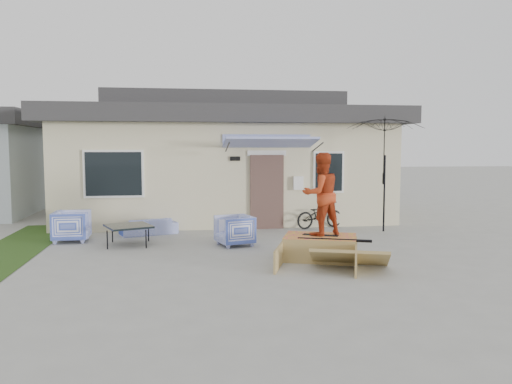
{
  "coord_description": "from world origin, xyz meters",
  "views": [
    {
      "loc": [
        -1.37,
        -9.64,
        2.35
      ],
      "look_at": [
        0.3,
        1.8,
        1.3
      ],
      "focal_mm": 35.61,
      "sensor_mm": 36.0,
      "label": 1
    }
  ],
  "objects": [
    {
      "name": "patio_umbrella",
      "position": [
        4.12,
        3.57,
        1.75
      ],
      "size": [
        2.33,
        2.19,
        2.2
      ],
      "color": "black",
      "rests_on": "ground"
    },
    {
      "name": "skateboard",
      "position": [
        1.47,
        0.5,
        0.51
      ],
      "size": [
        0.74,
        0.49,
        0.05
      ],
      "primitive_type": "cube",
      "rotation": [
        0.0,
        0.0,
        -0.46
      ],
      "color": "black",
      "rests_on": "skate_ramp"
    },
    {
      "name": "grass_strip",
      "position": [
        -5.2,
        2.0,
        0.0
      ],
      "size": [
        1.4,
        8.0,
        0.01
      ],
      "primitive_type": "cube",
      "color": "#213E14",
      "rests_on": "ground"
    },
    {
      "name": "skater",
      "position": [
        1.47,
        0.5,
        1.39
      ],
      "size": [
        0.98,
        0.85,
        1.71
      ],
      "primitive_type": "imported",
      "rotation": [
        0.0,
        0.0,
        3.41
      ],
      "color": "#AC3516",
      "rests_on": "skateboard"
    },
    {
      "name": "armchair_right",
      "position": [
        -0.16,
        2.16,
        0.4
      ],
      "size": [
        0.92,
        0.95,
        0.8
      ],
      "primitive_type": "imported",
      "rotation": [
        0.0,
        0.0,
        -1.28
      ],
      "color": "#3047B1",
      "rests_on": "ground"
    },
    {
      "name": "bicycle",
      "position": [
        2.52,
        4.35,
        0.47
      ],
      "size": [
        1.56,
        0.91,
        0.95
      ],
      "primitive_type": "imported",
      "rotation": [
        0.0,
        0.0,
        1.86
      ],
      "color": "black",
      "rests_on": "ground"
    },
    {
      "name": "house",
      "position": [
        0.0,
        7.99,
        1.94
      ],
      "size": [
        10.8,
        8.49,
        4.1
      ],
      "color": "beige",
      "rests_on": "ground"
    },
    {
      "name": "coffee_table",
      "position": [
        -2.65,
        2.57,
        0.24
      ],
      "size": [
        1.26,
        1.26,
        0.48
      ],
      "primitive_type": "cube",
      "rotation": [
        0.0,
        0.0,
        0.38
      ],
      "color": "black",
      "rests_on": "ground"
    },
    {
      "name": "loveseat",
      "position": [
        -2.27,
        4.01,
        0.29
      ],
      "size": [
        1.54,
        0.9,
        0.58
      ],
      "primitive_type": "imported",
      "rotation": [
        0.0,
        0.0,
        3.48
      ],
      "color": "#3047B1",
      "rests_on": "ground"
    },
    {
      "name": "skate_ramp",
      "position": [
        1.45,
        0.45,
        0.24
      ],
      "size": [
        2.03,
        2.32,
        0.49
      ],
      "primitive_type": null,
      "rotation": [
        0.0,
        0.0,
        -0.34
      ],
      "color": "olive",
      "rests_on": "ground"
    },
    {
      "name": "ground",
      "position": [
        0.0,
        0.0,
        0.0
      ],
      "size": [
        90.0,
        90.0,
        0.0
      ],
      "primitive_type": "plane",
      "color": "gray",
      "rests_on": "ground"
    },
    {
      "name": "armchair_left",
      "position": [
        -4.08,
        3.24,
        0.42
      ],
      "size": [
        0.78,
        0.83,
        0.85
      ],
      "primitive_type": "imported",
      "rotation": [
        0.0,
        0.0,
        1.58
      ],
      "color": "#3047B1",
      "rests_on": "ground"
    }
  ]
}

